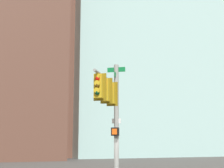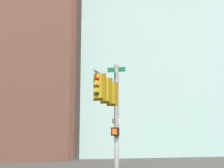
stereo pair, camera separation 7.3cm
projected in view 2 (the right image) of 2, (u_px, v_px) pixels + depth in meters
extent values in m
cylinder|color=gray|center=(116.00, 126.00, 16.47)|extent=(0.24, 0.24, 6.24)
cylinder|color=gray|center=(107.00, 79.00, 15.01)|extent=(2.28, 3.17, 0.12)
cylinder|color=gray|center=(113.00, 92.00, 16.09)|extent=(0.67, 0.90, 0.75)
cube|color=#0F6B33|center=(116.00, 70.00, 16.97)|extent=(0.79, 0.56, 0.24)
cube|color=#0F6B33|center=(116.00, 75.00, 16.91)|extent=(0.47, 0.64, 0.24)
cube|color=white|center=(116.00, 121.00, 16.51)|extent=(0.39, 0.28, 0.24)
cube|color=gold|center=(111.00, 93.00, 15.72)|extent=(0.47, 0.47, 1.00)
cube|color=#775E0F|center=(112.00, 94.00, 15.90)|extent=(0.47, 0.35, 1.16)
sphere|color=red|center=(110.00, 87.00, 15.58)|extent=(0.20, 0.20, 0.20)
cylinder|color=gold|center=(110.00, 84.00, 15.53)|extent=(0.21, 0.16, 0.23)
sphere|color=#4C330A|center=(110.00, 93.00, 15.52)|extent=(0.20, 0.20, 0.20)
cylinder|color=gold|center=(110.00, 91.00, 15.48)|extent=(0.21, 0.16, 0.23)
sphere|color=#0A3819|center=(110.00, 99.00, 15.47)|extent=(0.20, 0.20, 0.20)
cylinder|color=gold|center=(110.00, 97.00, 15.43)|extent=(0.21, 0.16, 0.23)
cube|color=gold|center=(105.00, 90.00, 14.71)|extent=(0.47, 0.47, 1.00)
cube|color=#775E0F|center=(106.00, 91.00, 14.90)|extent=(0.47, 0.35, 1.16)
sphere|color=red|center=(104.00, 83.00, 14.57)|extent=(0.20, 0.20, 0.20)
cylinder|color=gold|center=(104.00, 80.00, 14.53)|extent=(0.21, 0.16, 0.23)
sphere|color=#4C330A|center=(104.00, 89.00, 14.52)|extent=(0.20, 0.20, 0.20)
cylinder|color=gold|center=(104.00, 87.00, 14.47)|extent=(0.21, 0.16, 0.23)
sphere|color=#0A3819|center=(104.00, 96.00, 14.47)|extent=(0.20, 0.20, 0.20)
cylinder|color=gold|center=(104.00, 94.00, 14.42)|extent=(0.21, 0.16, 0.23)
cube|color=gold|center=(98.00, 86.00, 13.71)|extent=(0.47, 0.47, 1.00)
cube|color=#775E0F|center=(100.00, 87.00, 13.89)|extent=(0.47, 0.35, 1.16)
sphere|color=red|center=(97.00, 78.00, 13.57)|extent=(0.20, 0.20, 0.20)
cylinder|color=gold|center=(97.00, 76.00, 13.52)|extent=(0.21, 0.16, 0.23)
sphere|color=#4C330A|center=(97.00, 85.00, 13.51)|extent=(0.20, 0.20, 0.20)
cylinder|color=gold|center=(97.00, 83.00, 13.47)|extent=(0.21, 0.16, 0.23)
sphere|color=#0A3819|center=(97.00, 93.00, 13.46)|extent=(0.20, 0.20, 0.20)
cylinder|color=gold|center=(97.00, 90.00, 13.42)|extent=(0.21, 0.16, 0.23)
cube|color=black|center=(115.00, 132.00, 16.16)|extent=(0.44, 0.41, 0.40)
cube|color=#EA5914|center=(115.00, 132.00, 16.03)|extent=(0.22, 0.16, 0.28)
cube|color=brown|center=(99.00, 22.00, 63.80)|extent=(21.38, 17.87, 50.55)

